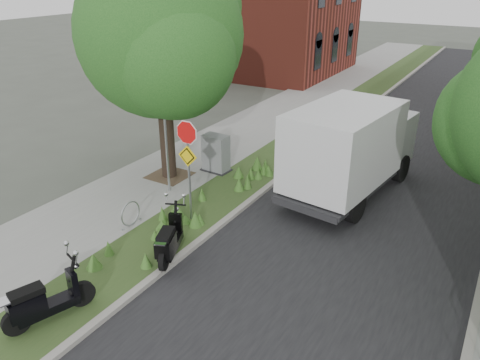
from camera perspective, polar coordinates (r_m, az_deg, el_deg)
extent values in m
plane|color=#4C5147|center=(13.20, -2.55, -7.82)|extent=(120.00, 120.00, 0.00)
cube|color=gray|center=(23.01, 2.29, 6.83)|extent=(3.50, 60.00, 0.12)
cube|color=#314D21|center=(21.89, 8.63, 5.63)|extent=(2.00, 60.00, 0.12)
cube|color=#9E9991|center=(21.56, 11.09, 5.16)|extent=(0.20, 60.00, 0.13)
cube|color=black|center=(20.76, 20.12, 3.14)|extent=(7.00, 60.00, 0.01)
cylinder|color=black|center=(16.49, -9.06, 7.68)|extent=(0.52, 0.52, 4.48)
sphere|color=#1C4F1A|center=(15.93, -9.73, 17.08)|extent=(5.40, 5.40, 5.40)
sphere|color=#1C4F1A|center=(17.41, -10.98, 15.36)|extent=(4.05, 4.05, 4.05)
sphere|color=#1C4F1A|center=(14.81, -7.99, 14.53)|extent=(3.78, 3.78, 3.78)
cube|color=#473828|center=(17.26, -8.58, 0.57)|extent=(1.40, 1.40, 0.01)
cylinder|color=#A5A8AD|center=(15.34, -9.05, 5.46)|extent=(0.08, 0.08, 4.00)
torus|color=#A5A8AD|center=(14.06, -13.21, -3.99)|extent=(0.05, 0.77, 0.77)
cube|color=#A5A8AD|center=(14.01, -14.08, -5.87)|extent=(0.06, 0.06, 0.04)
cube|color=#A5A8AD|center=(14.45, -12.11, -4.67)|extent=(0.06, 0.06, 0.04)
cylinder|color=#A5A8AD|center=(13.59, -6.22, 0.80)|extent=(0.07, 0.07, 3.00)
cylinder|color=red|center=(13.12, -6.55, 5.76)|extent=(0.86, 0.03, 0.86)
cylinder|color=white|center=(13.13, -6.51, 5.78)|extent=(0.94, 0.02, 0.94)
cube|color=yellow|center=(13.36, -6.41, 2.92)|extent=(0.64, 0.03, 0.64)
cube|color=maroon|center=(35.12, 4.46, 19.51)|extent=(9.00, 10.00, 8.00)
cylinder|color=black|center=(13.07, -7.57, -6.31)|extent=(0.34, 0.57, 0.57)
cylinder|color=black|center=(11.99, -9.28, -9.57)|extent=(0.34, 0.57, 0.57)
cube|color=black|center=(12.47, -8.46, -7.92)|extent=(0.83, 1.30, 0.20)
cube|color=black|center=(12.02, -9.04, -7.82)|extent=(0.64, 0.81, 0.44)
cube|color=black|center=(11.92, -9.05, -6.53)|extent=(0.55, 0.73, 0.13)
cylinder|color=black|center=(11.31, -18.70, -12.99)|extent=(0.32, 0.60, 0.59)
cylinder|color=black|center=(11.04, -25.60, -15.35)|extent=(0.32, 0.60, 0.59)
cube|color=black|center=(11.13, -22.39, -14.18)|extent=(0.78, 1.36, 0.20)
cube|color=black|center=(10.90, -24.62, -13.72)|extent=(0.62, 0.83, 0.45)
cube|color=black|center=(10.74, -24.61, -12.38)|extent=(0.54, 0.75, 0.14)
cube|color=#262628|center=(16.18, 13.00, 0.20)|extent=(2.89, 6.05, 0.20)
cube|color=#B7BABC|center=(17.80, 16.47, 5.30)|extent=(2.42, 1.80, 1.76)
cube|color=silver|center=(15.16, 12.48, 4.19)|extent=(2.91, 4.44, 2.42)
cube|color=#262628|center=(17.52, -2.92, 1.26)|extent=(1.07, 0.74, 0.05)
cube|color=slate|center=(17.26, -2.96, 3.29)|extent=(0.94, 0.62, 1.38)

